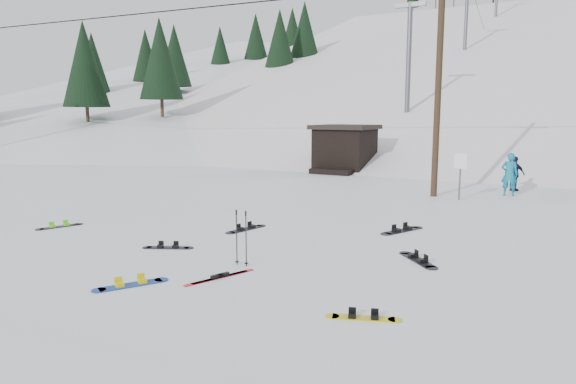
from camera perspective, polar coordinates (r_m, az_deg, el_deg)
The scene contains 21 objects.
ground at distance 10.73m, azimuth -14.02°, elevation -10.01°, with size 200.00×200.00×0.00m, color white.
ski_slope at distance 64.59m, azimuth 22.39°, elevation -5.77°, with size 60.00×75.00×45.00m, color white.
ridge_left at distance 71.58m, azimuth -8.30°, elevation -3.01°, with size 34.00×85.00×38.00m, color white.
treeline_left at distance 62.76m, azimuth -11.55°, elevation 5.41°, with size 20.00×64.00×10.00m, color black, non-canonical shape.
treeline_crest at distance 93.65m, azimuth 25.23°, elevation 5.79°, with size 50.00×6.00×10.00m, color black, non-canonical shape.
utility_pole at distance 21.96m, azimuth 16.38°, elevation 11.70°, with size 2.00×0.26×9.00m.
trail_sign at distance 21.38m, azimuth 18.60°, elevation 2.54°, with size 0.50×0.09×1.85m.
lift_hut at distance 30.80m, azimuth 6.32°, elevation 4.86°, with size 3.40×4.10×2.75m.
lift_tower_near at distance 39.19m, azimuth 13.29°, elevation 15.00°, with size 2.20×0.36×8.00m.
lift_tower_mid at distance 59.41m, azimuth 19.25°, elevation 18.85°, with size 2.20×0.36×8.00m.
hero_snowboard at distance 10.85m, azimuth -17.06°, elevation -9.78°, with size 0.89×1.35×0.11m.
hero_skis at distance 10.94m, azimuth -7.57°, elevation -9.32°, with size 0.67×1.62×0.09m.
ski_poles at distance 11.61m, azimuth -5.21°, elevation -5.03°, with size 0.35×0.09×1.26m.
board_scatter_a at distance 13.51m, azimuth -13.19°, elevation -5.99°, with size 1.21×0.73×0.09m.
board_scatter_b at distance 15.26m, azimuth -4.68°, elevation -4.09°, with size 0.55×1.51×0.11m.
board_scatter_c at distance 17.02m, azimuth -24.04°, elevation -3.50°, with size 0.64×1.32×0.10m.
board_scatter_d at distance 12.44m, azimuth 14.23°, elevation -7.29°, with size 1.15×1.20×0.11m.
board_scatter_e at distance 8.91m, azimuth 8.37°, elevation -13.63°, with size 1.21×0.61×0.09m.
board_scatter_f at distance 15.38m, azimuth 12.55°, elevation -4.16°, with size 0.86×1.58×0.12m.
skier_teal at distance 23.24m, azimuth 23.39°, elevation 1.81°, with size 0.66×0.43×1.80m, color #0E748F.
skier_navy at distance 24.81m, azimuth 23.88°, elevation 1.87°, with size 0.90×0.38×1.54m, color #161737.
Camera 1 is at (7.08, -7.33, 3.39)m, focal length 32.00 mm.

